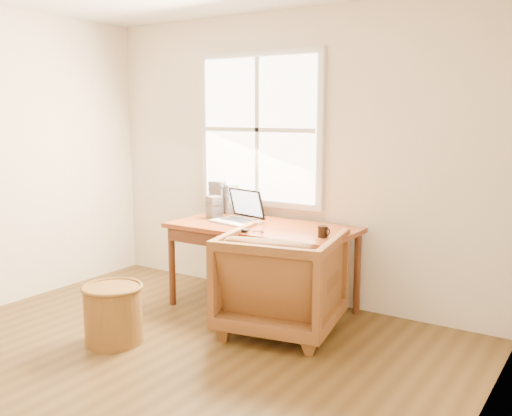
% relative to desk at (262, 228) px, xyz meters
% --- Properties ---
extents(room_shell, '(4.04, 4.54, 2.64)m').
position_rel_desk_xyz_m(room_shell, '(-0.02, -1.64, 0.59)').
color(room_shell, brown).
rests_on(room_shell, ground).
extents(desk, '(1.60, 0.80, 0.04)m').
position_rel_desk_xyz_m(desk, '(0.00, 0.00, 0.00)').
color(desk, brown).
rests_on(desk, room_shell).
extents(armchair, '(1.02, 1.04, 0.81)m').
position_rel_desk_xyz_m(armchair, '(0.40, -0.35, -0.32)').
color(armchair, brown).
rests_on(armchair, room_shell).
extents(wicker_stool, '(0.53, 0.53, 0.43)m').
position_rel_desk_xyz_m(wicker_stool, '(-0.54, -1.23, -0.52)').
color(wicker_stool, brown).
rests_on(wicker_stool, room_shell).
extents(laptop, '(0.47, 0.48, 0.29)m').
position_rel_desk_xyz_m(laptop, '(-0.25, -0.04, 0.17)').
color(laptop, '#BABDC1').
rests_on(laptop, desk).
extents(mouse, '(0.10, 0.06, 0.03)m').
position_rel_desk_xyz_m(mouse, '(0.03, -0.33, 0.04)').
color(mouse, black).
rests_on(mouse, desk).
extents(coffee_mug, '(0.10, 0.10, 0.09)m').
position_rel_desk_xyz_m(coffee_mug, '(0.65, -0.14, 0.06)').
color(coffee_mug, black).
rests_on(coffee_mug, desk).
extents(cd_stack_a, '(0.18, 0.17, 0.28)m').
position_rel_desk_xyz_m(cd_stack_a, '(-0.60, 0.35, 0.16)').
color(cd_stack_a, silver).
rests_on(cd_stack_a, desk).
extents(cd_stack_b, '(0.16, 0.16, 0.20)m').
position_rel_desk_xyz_m(cd_stack_b, '(-0.56, 0.06, 0.12)').
color(cd_stack_b, '#29292E').
rests_on(cd_stack_b, desk).
extents(cd_stack_c, '(0.15, 0.14, 0.31)m').
position_rel_desk_xyz_m(cd_stack_c, '(-0.69, 0.29, 0.17)').
color(cd_stack_c, '#9495A0').
rests_on(cd_stack_c, desk).
extents(cd_stack_d, '(0.17, 0.16, 0.18)m').
position_rel_desk_xyz_m(cd_stack_d, '(-0.35, 0.33, 0.11)').
color(cd_stack_d, silver).
rests_on(cd_stack_d, desk).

